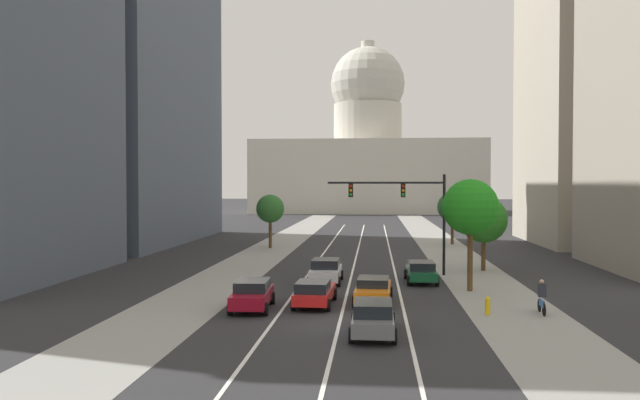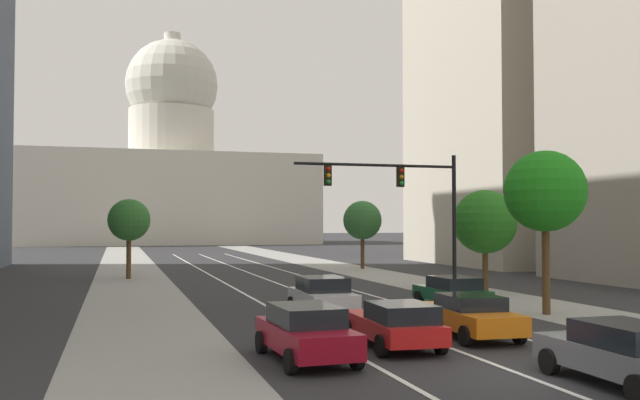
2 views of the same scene
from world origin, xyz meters
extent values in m
plane|color=#2B2B2D|center=(0.00, 40.00, 0.00)|extent=(400.00, 400.00, 0.00)
cube|color=gray|center=(-8.61, 35.00, 0.01)|extent=(4.86, 130.00, 0.01)
cube|color=gray|center=(8.61, 35.00, 0.01)|extent=(4.86, 130.00, 0.01)
cube|color=white|center=(-3.09, 25.00, 0.01)|extent=(0.16, 90.00, 0.01)
cube|color=white|center=(0.00, 25.00, 0.01)|extent=(0.16, 90.00, 0.01)
cube|color=white|center=(3.09, 25.00, 0.01)|extent=(0.16, 90.00, 0.01)
cube|color=#4C5666|center=(-27.94, 39.15, 18.35)|extent=(18.37, 29.67, 36.71)
cube|color=#B7AD99|center=(27.25, 41.80, 21.04)|extent=(16.99, 19.28, 42.07)
cube|color=beige|center=(0.00, 115.82, 8.00)|extent=(50.84, 25.79, 16.00)
cylinder|color=beige|center=(0.00, 115.82, 20.34)|extent=(15.49, 15.49, 8.69)
sphere|color=beige|center=(0.00, 115.82, 29.33)|extent=(16.87, 16.87, 16.87)
cylinder|color=beige|center=(0.00, 115.82, 36.92)|extent=(3.04, 3.04, 4.22)
cube|color=orange|center=(1.54, 5.62, 0.63)|extent=(2.01, 4.74, 0.62)
cube|color=black|center=(1.54, 5.57, 1.16)|extent=(1.75, 2.22, 0.45)
cylinder|color=black|center=(0.72, 7.25, 0.32)|extent=(0.25, 0.65, 0.64)
cylinder|color=black|center=(2.51, 7.17, 0.32)|extent=(0.25, 0.65, 0.64)
cylinder|color=black|center=(0.57, 4.08, 0.32)|extent=(0.25, 0.65, 0.64)
cylinder|color=black|center=(2.36, 4.00, 0.32)|extent=(0.25, 0.65, 0.64)
cube|color=red|center=(-1.54, 4.75, 0.60)|extent=(1.95, 4.71, 0.55)
cube|color=black|center=(-1.57, 3.94, 1.13)|extent=(1.72, 2.23, 0.52)
cylinder|color=black|center=(-2.37, 6.36, 0.32)|extent=(0.24, 0.65, 0.64)
cylinder|color=black|center=(-0.60, 6.29, 0.32)|extent=(0.24, 0.65, 0.64)
cylinder|color=black|center=(-2.49, 3.20, 0.32)|extent=(0.24, 0.65, 0.64)
cylinder|color=black|center=(-0.71, 3.14, 0.32)|extent=(0.24, 0.65, 0.64)
cube|color=slate|center=(1.54, -1.53, 0.63)|extent=(1.73, 4.51, 0.61)
cube|color=black|center=(1.54, -1.76, 1.20)|extent=(1.59, 2.32, 0.54)
cylinder|color=black|center=(0.69, 0.01, 0.32)|extent=(0.22, 0.64, 0.64)
cylinder|color=black|center=(2.41, 0.00, 0.32)|extent=(0.22, 0.64, 0.64)
cylinder|color=black|center=(0.68, -3.06, 0.32)|extent=(0.22, 0.64, 0.64)
cylinder|color=black|center=(2.40, -3.06, 0.32)|extent=(0.22, 0.64, 0.64)
cube|color=#14512D|center=(4.63, 13.00, 0.60)|extent=(1.84, 4.36, 0.56)
cube|color=black|center=(4.63, 12.73, 1.13)|extent=(1.66, 2.29, 0.51)
cylinder|color=black|center=(3.72, 14.46, 0.32)|extent=(0.23, 0.64, 0.64)
cylinder|color=black|center=(5.49, 14.49, 0.32)|extent=(0.23, 0.64, 0.64)
cylinder|color=black|center=(3.77, 11.51, 0.32)|extent=(0.23, 0.64, 0.64)
cylinder|color=black|center=(5.54, 11.54, 0.32)|extent=(0.23, 0.64, 0.64)
cube|color=maroon|center=(-4.63, 3.31, 0.65)|extent=(1.96, 4.42, 0.66)
cube|color=black|center=(-4.63, 3.36, 1.24)|extent=(1.72, 2.42, 0.53)
cylinder|color=black|center=(-5.58, 4.74, 0.32)|extent=(0.25, 0.65, 0.64)
cylinder|color=black|center=(-3.83, 4.82, 0.32)|extent=(0.25, 0.65, 0.64)
cylinder|color=black|center=(-5.43, 1.79, 0.32)|extent=(0.25, 0.65, 0.64)
cylinder|color=black|center=(-3.69, 1.88, 0.32)|extent=(0.25, 0.65, 0.64)
cube|color=silver|center=(-1.54, 12.19, 0.65)|extent=(1.90, 4.33, 0.67)
cube|color=black|center=(-1.54, 12.17, 1.27)|extent=(1.73, 2.28, 0.57)
cylinder|color=black|center=(-2.46, 13.66, 0.32)|extent=(0.23, 0.64, 0.64)
cylinder|color=black|center=(-0.60, 13.65, 0.32)|extent=(0.23, 0.64, 0.64)
cylinder|color=black|center=(-2.49, 10.73, 0.32)|extent=(0.23, 0.64, 0.64)
cylinder|color=black|center=(-0.63, 10.71, 0.32)|extent=(0.23, 0.64, 0.64)
cylinder|color=black|center=(6.47, 16.26, 3.55)|extent=(0.20, 0.20, 7.11)
cylinder|color=black|center=(2.38, 16.26, 6.52)|extent=(8.19, 0.14, 0.14)
cube|color=black|center=(3.61, 16.26, 5.97)|extent=(0.32, 0.28, 0.96)
sphere|color=red|center=(3.61, 16.11, 6.27)|extent=(0.20, 0.20, 0.20)
sphere|color=orange|center=(3.61, 16.11, 5.97)|extent=(0.20, 0.20, 0.20)
sphere|color=green|center=(3.61, 16.11, 5.67)|extent=(0.20, 0.20, 0.20)
cube|color=black|center=(-0.08, 16.26, 5.97)|extent=(0.32, 0.28, 0.96)
sphere|color=red|center=(-0.08, 16.11, 6.27)|extent=(0.20, 0.20, 0.20)
sphere|color=orange|center=(-0.08, 16.11, 5.97)|extent=(0.20, 0.20, 0.20)
sphere|color=green|center=(-0.08, 16.11, 5.67)|extent=(0.20, 0.20, 0.20)
cylinder|color=yellow|center=(7.15, 2.98, 0.35)|extent=(0.26, 0.26, 0.70)
sphere|color=yellow|center=(7.15, 2.98, 0.78)|extent=(0.26, 0.26, 0.26)
cylinder|color=yellow|center=(7.15, 2.82, 0.39)|extent=(0.10, 0.12, 0.10)
cylinder|color=black|center=(9.81, 2.90, 0.33)|extent=(0.08, 0.66, 0.66)
cylinder|color=black|center=(9.86, 3.94, 0.33)|extent=(0.08, 0.66, 0.66)
cube|color=#1959B2|center=(9.84, 3.42, 0.55)|extent=(0.10, 1.00, 0.36)
cube|color=#262833|center=(9.84, 3.37, 1.18)|extent=(0.37, 0.30, 0.64)
sphere|color=tan|center=(9.84, 3.44, 1.61)|extent=(0.22, 0.22, 0.22)
cylinder|color=#51381E|center=(7.31, 9.84, 1.94)|extent=(0.32, 0.32, 3.88)
sphere|color=#20861B|center=(7.31, 9.84, 5.05)|extent=(3.35, 3.35, 3.35)
cylinder|color=#51381E|center=(-8.79, 33.58, 1.49)|extent=(0.32, 0.32, 2.97)
sphere|color=#2E692A|center=(-8.79, 33.58, 3.96)|extent=(2.82, 2.82, 2.82)
cylinder|color=#51381E|center=(9.64, 18.83, 1.30)|extent=(0.32, 0.32, 2.60)
sphere|color=#27711E|center=(9.64, 18.83, 3.82)|extent=(3.47, 3.47, 3.47)
cylinder|color=#51381E|center=(9.85, 39.08, 1.44)|extent=(0.32, 0.32, 2.88)
sphere|color=#306931|center=(9.85, 39.08, 3.99)|extent=(3.19, 3.19, 3.19)
camera|label=1|loc=(1.59, -28.09, 6.43)|focal=35.07mm
camera|label=2|loc=(-9.58, -15.01, 3.73)|focal=39.14mm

